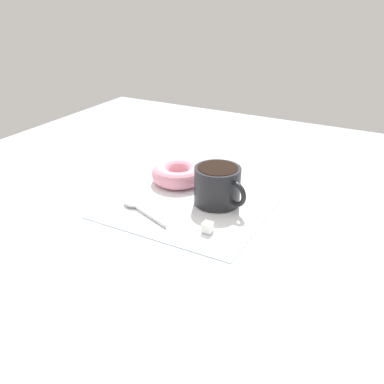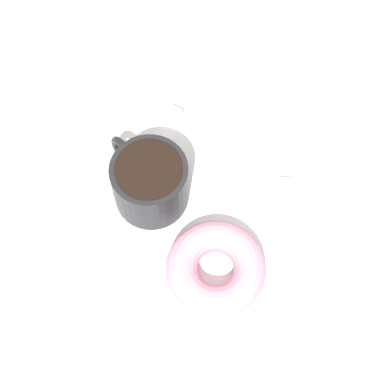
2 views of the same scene
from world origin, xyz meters
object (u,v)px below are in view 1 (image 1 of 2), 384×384
coffee_cup (218,185)px  spoon (136,206)px  sugar_cube (208,227)px  donut (178,174)px

coffee_cup → spoon: size_ratio=0.91×
coffee_cup → sugar_cube: size_ratio=6.79×
donut → sugar_cube: bearing=-46.4°
coffee_cup → sugar_cube: (3.00, -10.28, -2.89)cm
donut → sugar_cube: size_ratio=6.70×
coffee_cup → sugar_cube: 11.09cm
coffee_cup → spoon: (-12.20, -9.25, -3.31)cm
coffee_cup → donut: (-11.22, 4.63, -1.94)cm
donut → spoon: size_ratio=0.90×
coffee_cup → sugar_cube: coffee_cup is taller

